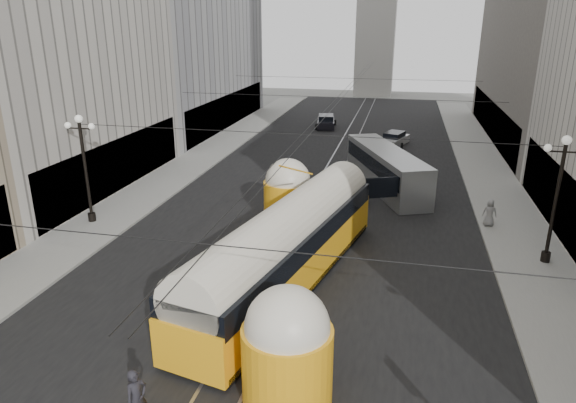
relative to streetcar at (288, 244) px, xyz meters
The scene contains 14 objects.
road 19.35m from the streetcar, 91.49° to the left, with size 20.00×85.00×0.02m, color black.
sidewalk_left 26.02m from the streetcar, 118.79° to the left, with size 4.00×72.00×0.15m, color gray.
sidewalk_right 25.56m from the streetcar, 63.18° to the left, with size 4.00×72.00×0.15m, color gray.
rail_left 19.38m from the streetcar, 93.72° to the left, with size 0.12×85.00×0.04m, color gray.
rail_right 19.35m from the streetcar, 89.26° to the left, with size 0.12×85.00×0.04m, color gray.
lamppost_left_mid 14.05m from the streetcar, 160.09° to the left, with size 1.86×0.44×6.37m.
lamppost_right_mid 13.12m from the streetcar, 21.42° to the left, with size 1.86×0.44×6.37m.
catenary 18.66m from the streetcar, 91.20° to the left, with size 25.00×72.00×0.23m.
streetcar is the anchor object (origin of this frame).
city_bus 16.01m from the streetcar, 76.48° to the left, with size 6.54×11.63×2.85m.
sedan_white_far 29.96m from the streetcar, 82.33° to the left, with size 2.97×4.50×1.32m.
sedan_dark_far 37.32m from the streetcar, 95.95° to the left, with size 2.50×4.75×1.43m.
pedestrian_crossing_a 9.94m from the streetcar, 104.08° to the right, with size 0.69×0.45×1.89m, color black.
pedestrian_sidewalk_right 13.58m from the streetcar, 42.40° to the left, with size 0.79×0.49×1.62m, color slate.
Camera 1 is at (5.15, -7.40, 11.45)m, focal length 32.00 mm.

